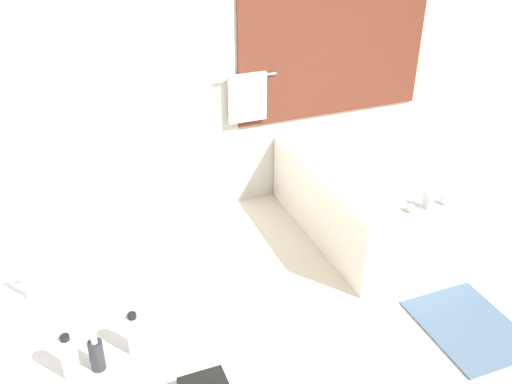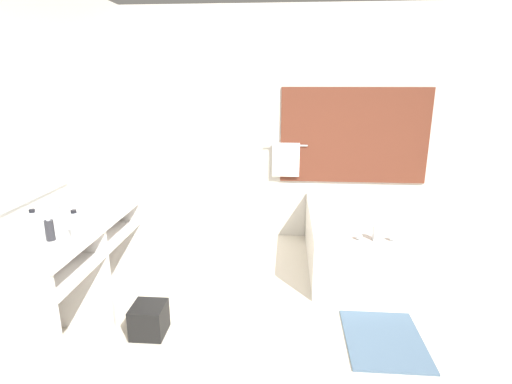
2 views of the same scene
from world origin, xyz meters
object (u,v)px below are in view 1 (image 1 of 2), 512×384
bathtub (371,194)px  water_bottle_1 (69,357)px  water_bottle_2 (135,334)px  soap_dispenser (97,355)px

bathtub → water_bottle_1: size_ratio=7.34×
water_bottle_2 → bathtub: bearing=36.3°
water_bottle_1 → soap_dispenser: water_bottle_1 is taller
bathtub → water_bottle_2: (-2.15, -1.58, 0.67)m
soap_dispenser → water_bottle_2: bearing=12.6°
bathtub → water_bottle_2: size_ratio=7.68×
bathtub → water_bottle_1: bearing=-146.1°
water_bottle_2 → water_bottle_1: bearing=-171.8°
water_bottle_2 → soap_dispenser: size_ratio=1.20×
bathtub → soap_dispenser: 2.89m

